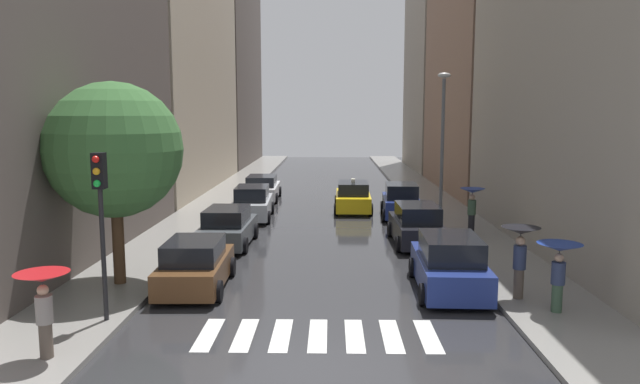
% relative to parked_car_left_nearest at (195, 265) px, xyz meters
% --- Properties ---
extents(ground_plane, '(28.00, 72.00, 0.04)m').
position_rel_parked_car_left_nearest_xyz_m(ground_plane, '(3.87, 18.07, -0.76)').
color(ground_plane, '#2C2C2E').
extents(sidewalk_left, '(3.00, 72.00, 0.15)m').
position_rel_parked_car_left_nearest_xyz_m(sidewalk_left, '(-2.63, 18.07, -0.67)').
color(sidewalk_left, gray).
rests_on(sidewalk_left, ground).
extents(sidewalk_right, '(3.00, 72.00, 0.15)m').
position_rel_parked_car_left_nearest_xyz_m(sidewalk_right, '(10.37, 18.07, -0.67)').
color(sidewalk_right, gray).
rests_on(sidewalk_right, ground).
extents(crosswalk_stripes, '(5.85, 2.20, 0.01)m').
position_rel_parked_car_left_nearest_xyz_m(crosswalk_stripes, '(3.87, -3.81, -0.74)').
color(crosswalk_stripes, silver).
rests_on(crosswalk_stripes, ground).
extents(building_left_mid, '(6.00, 20.76, 15.41)m').
position_rel_parked_car_left_nearest_xyz_m(building_left_mid, '(-7.13, 23.97, 6.96)').
color(building_left_mid, '#B2A38C').
rests_on(building_left_mid, ground).
extents(building_left_far, '(6.00, 18.53, 18.99)m').
position_rel_parked_car_left_nearest_xyz_m(building_left_far, '(-7.13, 44.25, 8.75)').
color(building_left_far, '#564C47').
rests_on(building_left_far, ground).
extents(building_right_near, '(6.00, 19.35, 15.36)m').
position_rel_parked_car_left_nearest_xyz_m(building_right_near, '(14.87, 5.21, 6.94)').
color(building_right_near, '#9E9384').
rests_on(building_right_near, ground).
extents(building_right_mid, '(6.00, 16.12, 18.37)m').
position_rel_parked_car_left_nearest_xyz_m(building_right_mid, '(14.87, 23.45, 8.44)').
color(building_right_mid, '#8C6B56').
rests_on(building_right_mid, ground).
extents(building_right_far, '(6.00, 13.77, 19.97)m').
position_rel_parked_car_left_nearest_xyz_m(building_right_far, '(14.87, 39.18, 9.24)').
color(building_right_far, '#9E9384').
rests_on(building_right_far, ground).
extents(parked_car_left_nearest, '(2.11, 4.15, 1.58)m').
position_rel_parked_car_left_nearest_xyz_m(parked_car_left_nearest, '(0.00, 0.00, 0.00)').
color(parked_car_left_nearest, brown).
rests_on(parked_car_left_nearest, ground).
extents(parked_car_left_second, '(2.10, 4.35, 1.59)m').
position_rel_parked_car_left_nearest_xyz_m(parked_car_left_second, '(-0.04, 5.98, 0.01)').
color(parked_car_left_second, '#474C51').
rests_on(parked_car_left_second, ground).
extents(parked_car_left_third, '(2.14, 4.54, 1.71)m').
position_rel_parked_car_left_nearest_xyz_m(parked_car_left_third, '(0.16, 12.18, 0.05)').
color(parked_car_left_third, '#B2B7BF').
rests_on(parked_car_left_third, ground).
extents(parked_car_left_fourth, '(2.21, 4.72, 1.53)m').
position_rel_parked_car_left_nearest_xyz_m(parked_car_left_fourth, '(-0.11, 18.77, -0.02)').
color(parked_car_left_fourth, silver).
rests_on(parked_car_left_fourth, ground).
extents(parked_car_right_nearest, '(2.22, 4.52, 1.75)m').
position_rel_parked_car_left_nearest_xyz_m(parked_car_right_nearest, '(7.81, -0.09, 0.07)').
color(parked_car_right_nearest, navy).
rests_on(parked_car_right_nearest, ground).
extents(parked_car_right_second, '(2.10, 4.45, 1.70)m').
position_rel_parked_car_left_nearest_xyz_m(parked_car_right_second, '(7.74, 6.37, 0.05)').
color(parked_car_right_second, black).
rests_on(parked_car_right_second, ground).
extents(parked_car_right_third, '(2.16, 4.17, 1.78)m').
position_rel_parked_car_left_nearest_xyz_m(parked_car_right_third, '(7.83, 12.67, 0.08)').
color(parked_car_right_third, navy).
rests_on(parked_car_right_third, ground).
extents(taxi_midroad, '(2.14, 4.64, 1.81)m').
position_rel_parked_car_left_nearest_xyz_m(taxi_midroad, '(5.41, 14.74, 0.02)').
color(taxi_midroad, yellow).
rests_on(taxi_midroad, ground).
extents(pedestrian_foreground, '(1.09, 1.09, 2.07)m').
position_rel_parked_car_left_nearest_xyz_m(pedestrian_foreground, '(9.56, -1.22, 0.95)').
color(pedestrian_foreground, brown).
rests_on(pedestrian_foreground, sidewalk_right).
extents(pedestrian_near_tree, '(1.15, 1.15, 1.90)m').
position_rel_parked_car_left_nearest_xyz_m(pedestrian_near_tree, '(-1.98, -5.57, 0.86)').
color(pedestrian_near_tree, brown).
rests_on(pedestrian_near_tree, sidewalk_left).
extents(pedestrian_by_kerb, '(1.17, 1.17, 1.86)m').
position_rel_parked_car_left_nearest_xyz_m(pedestrian_by_kerb, '(10.22, -2.37, 0.84)').
color(pedestrian_by_kerb, '#38513D').
rests_on(pedestrian_by_kerb, sidewalk_right).
extents(pedestrian_far_side, '(1.08, 1.08, 1.99)m').
position_rel_parked_car_left_nearest_xyz_m(pedestrian_far_side, '(10.38, 8.00, 0.89)').
color(pedestrian_far_side, black).
rests_on(pedestrian_far_side, sidewalk_right).
extents(street_tree_left, '(4.12, 4.12, 6.22)m').
position_rel_parked_car_left_nearest_xyz_m(street_tree_left, '(-2.39, 0.08, 3.55)').
color(street_tree_left, '#513823').
rests_on(street_tree_left, sidewalk_left).
extents(traffic_light_left_corner, '(0.30, 0.42, 4.30)m').
position_rel_parked_car_left_nearest_xyz_m(traffic_light_left_corner, '(-1.58, -3.23, 2.54)').
color(traffic_light_left_corner, black).
rests_on(traffic_light_left_corner, sidewalk_left).
extents(lamp_post_right, '(0.60, 0.28, 7.11)m').
position_rel_parked_car_left_nearest_xyz_m(lamp_post_right, '(9.42, 10.22, 3.50)').
color(lamp_post_right, '#595B60').
rests_on(lamp_post_right, sidewalk_right).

